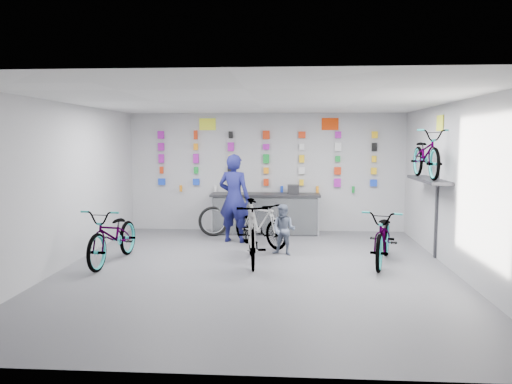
# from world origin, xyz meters

# --- Properties ---
(floor) EXTENTS (8.00, 8.00, 0.00)m
(floor) POSITION_xyz_m (0.00, 0.00, 0.00)
(floor) COLOR #56555B
(floor) RESTS_ON ground
(ceiling) EXTENTS (8.00, 8.00, 0.00)m
(ceiling) POSITION_xyz_m (0.00, 0.00, 3.00)
(ceiling) COLOR white
(ceiling) RESTS_ON wall_back
(wall_back) EXTENTS (7.00, 0.00, 7.00)m
(wall_back) POSITION_xyz_m (0.00, 4.00, 1.50)
(wall_back) COLOR #B7B8BA
(wall_back) RESTS_ON floor
(wall_front) EXTENTS (7.00, 0.00, 7.00)m
(wall_front) POSITION_xyz_m (0.00, -4.00, 1.50)
(wall_front) COLOR #B7B8BA
(wall_front) RESTS_ON floor
(wall_left) EXTENTS (0.00, 8.00, 8.00)m
(wall_left) POSITION_xyz_m (-3.50, 0.00, 1.50)
(wall_left) COLOR #B7B8BA
(wall_left) RESTS_ON floor
(wall_right) EXTENTS (0.00, 8.00, 8.00)m
(wall_right) POSITION_xyz_m (3.50, 0.00, 1.50)
(wall_right) COLOR #B7B8BA
(wall_right) RESTS_ON floor
(counter) EXTENTS (2.70, 0.66, 1.00)m
(counter) POSITION_xyz_m (0.00, 3.54, 0.49)
(counter) COLOR black
(counter) RESTS_ON floor
(merch_wall) EXTENTS (5.57, 0.08, 1.56)m
(merch_wall) POSITION_xyz_m (-0.01, 3.93, 1.80)
(merch_wall) COLOR blue
(merch_wall) RESTS_ON wall_back
(wall_bracket) EXTENTS (0.39, 1.90, 2.00)m
(wall_bracket) POSITION_xyz_m (3.33, 1.20, 1.46)
(wall_bracket) COLOR #333338
(wall_bracket) RESTS_ON wall_right
(sign_left) EXTENTS (0.42, 0.02, 0.30)m
(sign_left) POSITION_xyz_m (-1.50, 3.98, 2.72)
(sign_left) COLOR #F4FF32
(sign_left) RESTS_ON wall_back
(sign_right) EXTENTS (0.42, 0.02, 0.30)m
(sign_right) POSITION_xyz_m (1.60, 3.98, 2.72)
(sign_right) COLOR red
(sign_right) RESTS_ON wall_back
(sign_side) EXTENTS (0.02, 0.40, 0.30)m
(sign_side) POSITION_xyz_m (3.48, 1.20, 2.65)
(sign_side) COLOR #F4FF32
(sign_side) RESTS_ON wall_right
(bike_left) EXTENTS (0.87, 2.10, 1.08)m
(bike_left) POSITION_xyz_m (-2.72, 0.38, 0.54)
(bike_left) COLOR gray
(bike_left) RESTS_ON floor
(bike_center) EXTENTS (0.78, 2.05, 1.20)m
(bike_center) POSITION_xyz_m (-0.11, 0.50, 0.60)
(bike_center) COLOR gray
(bike_center) RESTS_ON floor
(bike_right) EXTENTS (1.23, 2.14, 1.06)m
(bike_right) POSITION_xyz_m (2.37, 0.65, 0.53)
(bike_right) COLOR gray
(bike_right) RESTS_ON floor
(bike_service) EXTENTS (1.52, 1.50, 1.00)m
(bike_service) POSITION_xyz_m (-0.04, 2.04, 0.50)
(bike_service) COLOR gray
(bike_service) RESTS_ON floor
(bike_wall) EXTENTS (0.63, 1.80, 0.95)m
(bike_wall) POSITION_xyz_m (3.25, 1.20, 2.05)
(bike_wall) COLOR gray
(bike_wall) RESTS_ON wall_bracket
(clerk) EXTENTS (0.83, 0.65, 2.01)m
(clerk) POSITION_xyz_m (-0.66, 2.49, 1.01)
(clerk) COLOR #141652
(clerk) RESTS_ON floor
(customer) EXTENTS (0.60, 0.53, 1.03)m
(customer) POSITION_xyz_m (0.49, 1.24, 0.52)
(customer) COLOR slate
(customer) RESTS_ON floor
(spare_wheel) EXTENTS (0.76, 0.45, 0.72)m
(spare_wheel) POSITION_xyz_m (-1.25, 3.17, 0.35)
(spare_wheel) COLOR black
(spare_wheel) RESTS_ON floor
(register) EXTENTS (0.28, 0.30, 0.22)m
(register) POSITION_xyz_m (0.69, 3.55, 1.11)
(register) COLOR black
(register) RESTS_ON counter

